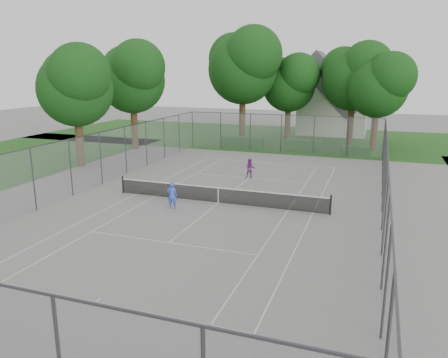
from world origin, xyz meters
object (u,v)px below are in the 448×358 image
(house, at_px, (333,101))
(woman_player, at_px, (250,168))
(tennis_net, at_px, (218,194))
(girl_player, at_px, (172,195))

(house, xyz_separation_m, woman_player, (-3.12, -24.67, -3.18))
(tennis_net, height_order, woman_player, woman_player)
(house, relative_size, girl_player, 6.39)
(house, distance_m, girl_player, 33.44)
(tennis_net, height_order, house, house)
(tennis_net, relative_size, house, 1.33)
(tennis_net, xyz_separation_m, woman_player, (0.07, 6.39, 0.20))
(house, xyz_separation_m, girl_player, (-5.26, -32.87, -3.13))
(tennis_net, relative_size, woman_player, 9.11)
(tennis_net, bearing_deg, woman_player, 89.37)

